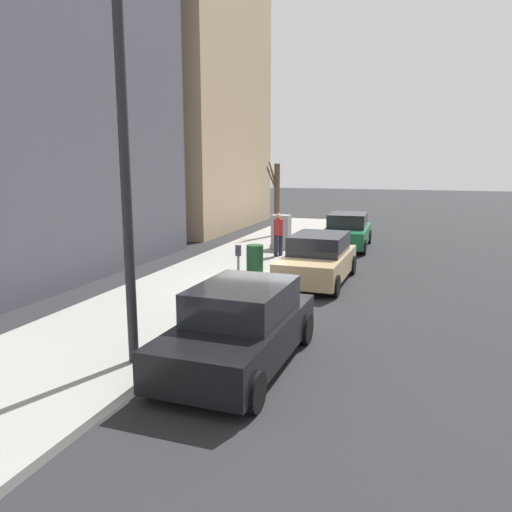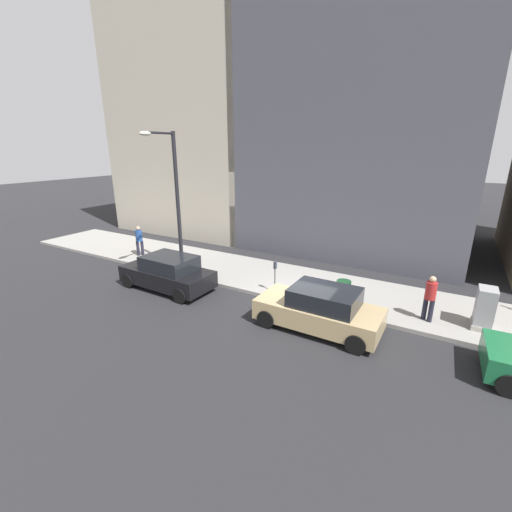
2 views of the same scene
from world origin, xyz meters
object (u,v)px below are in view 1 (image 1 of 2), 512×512
at_px(streetlamp, 138,145).
at_px(pedestrian_near_meter, 278,232).
at_px(parked_car_tan, 318,259).
at_px(office_tower_left, 152,5).
at_px(utility_box, 281,232).
at_px(parked_car_black, 240,327).
at_px(bare_tree, 277,198).
at_px(trash_bin, 255,258).
at_px(parked_car_green, 347,231).
at_px(parking_meter, 238,264).

height_order(streetlamp, pedestrian_near_meter, streetlamp).
xyz_separation_m(parked_car_tan, office_tower_left, (12.18, -11.61, 11.79)).
bearing_deg(utility_box, parked_car_black, 102.14).
bearing_deg(streetlamp, utility_box, -85.38).
distance_m(parked_car_tan, parked_car_black, 6.98).
xyz_separation_m(parked_car_black, bare_tree, (3.85, -15.60, 1.28)).
xyz_separation_m(utility_box, pedestrian_near_meter, (-0.35, 1.65, 0.24)).
relative_size(parked_car_tan, streetlamp, 0.65).
bearing_deg(pedestrian_near_meter, office_tower_left, 81.71).
distance_m(trash_bin, pedestrian_near_meter, 3.04).
height_order(streetlamp, office_tower_left, office_tower_left).
bearing_deg(streetlamp, office_tower_left, -61.24).
distance_m(parked_car_green, utility_box, 3.22).
distance_m(parked_car_black, pedestrian_near_meter, 10.40).
relative_size(parked_car_black, parking_meter, 3.14).
distance_m(parked_car_tan, trash_bin, 2.18).
height_order(parked_car_tan, streetlamp, streetlamp).
relative_size(parking_meter, trash_bin, 1.50).
bearing_deg(office_tower_left, pedestrian_near_meter, 139.79).
distance_m(parked_car_tan, streetlamp, 8.58).
bearing_deg(streetlamp, parked_car_tan, -101.26).
distance_m(parked_car_tan, utility_box, 5.47).
height_order(utility_box, trash_bin, utility_box).
relative_size(parked_car_tan, pedestrian_near_meter, 2.55).
height_order(parking_meter, utility_box, utility_box).
xyz_separation_m(parked_car_black, streetlamp, (1.52, 0.79, 3.28)).
bearing_deg(bare_tree, parked_car_green, 155.29).
bearing_deg(utility_box, trash_bin, 94.92).
bearing_deg(parking_meter, parked_car_green, -99.75).
relative_size(utility_box, office_tower_left, 0.06).
height_order(bare_tree, pedestrian_near_meter, bare_tree).
bearing_deg(parked_car_green, trash_bin, 70.74).
height_order(parked_car_green, trash_bin, parked_car_green).
height_order(streetlamp, bare_tree, streetlamp).
relative_size(parked_car_tan, parked_car_black, 1.00).
distance_m(parked_car_black, parking_meter, 4.72).
bearing_deg(bare_tree, pedestrian_near_meter, 107.02).
relative_size(pedestrian_near_meter, office_tower_left, 0.07).
bearing_deg(trash_bin, parking_meter, 99.26).
bearing_deg(streetlamp, trash_bin, -85.56).
bearing_deg(parking_meter, utility_box, -83.45).
relative_size(parked_car_tan, parking_meter, 3.13).
xyz_separation_m(utility_box, bare_tree, (1.31, -3.79, 1.17)).
bearing_deg(trash_bin, parked_car_tan, 175.20).
bearing_deg(bare_tree, office_tower_left, -19.77).
bearing_deg(bare_tree, parked_car_tan, 114.23).
relative_size(parking_meter, streetlamp, 0.21).
height_order(utility_box, bare_tree, bare_tree).
bearing_deg(streetlamp, parked_car_green, -95.68).
bearing_deg(utility_box, streetlamp, 94.62).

